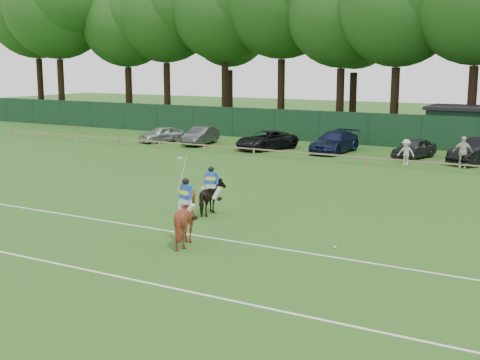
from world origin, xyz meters
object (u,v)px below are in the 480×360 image
Objects in this scene: spectator_mid at (463,152)px; sedan_silver at (162,134)px; horse_dark at (211,198)px; hatch_grey at (414,148)px; spectator_left at (406,152)px; sedan_navy at (335,142)px; suv_black at (266,140)px; estate_black at (480,151)px; polo_ball at (335,247)px; horse_chestnut at (186,219)px; sedan_grey at (200,136)px.

sedan_silver is at bearing 162.13° from spectator_mid.
horse_dark is 20.41m from hatch_grey.
spectator_left is (3.42, 17.13, 0.07)m from horse_dark.
suv_black is at bearing -165.32° from sedan_navy.
estate_black is (23.88, 1.07, 0.16)m from sedan_silver.
spectator_mid reaches higher than hatch_grey.
sedan_navy is 1.33× the size of hatch_grey.
sedan_navy is at bearing 25.70° from sedan_silver.
horse_dark reaches higher than hatch_grey.
polo_ball is (13.67, -21.14, -0.63)m from suv_black.
estate_black is at bearing 23.11° from sedan_silver.
spectator_mid is at bearing 17.59° from sedan_silver.
sedan_navy is (-2.46, 20.09, 0.02)m from horse_dark.
estate_black is at bearing -123.25° from horse_dark.
estate_black is at bearing 11.22° from hatch_grey.
horse_dark is at bearing 161.96° from polo_ball.
estate_black reaches higher than hatch_grey.
horse_dark is 4.43m from horse_chestnut.
horse_dark reaches higher than sedan_grey.
spectator_mid reaches higher than estate_black.
horse_chestnut is 21.35m from spectator_left.
spectator_left is 0.83× the size of spectator_mid.
spectator_mid is at bearing -20.52° from hatch_grey.
hatch_grey is (5.59, 0.07, -0.08)m from sedan_navy.
polo_ball is (22.91, -20.88, -0.59)m from sedan_silver.
suv_black is 53.90× the size of polo_ball.
estate_black is 2.50× the size of spectator_mid.
sedan_silver is 3.59m from sedan_grey.
horse_chestnut is at bearing -48.88° from suv_black.
sedan_navy reaches higher than sedan_grey.
spectator_left is (-3.88, -2.76, 0.00)m from estate_black.
sedan_grey is at bearing 23.16° from sedan_silver.
suv_black is (5.66, 0.10, -0.01)m from sedan_grey.
hatch_grey is at bearing 24.46° from sedan_silver.
horse_chestnut is 0.38× the size of suv_black.
suv_black is 10.94m from spectator_left.
spectator_mid is at bearing 88.93° from polo_ball.
estate_black reaches higher than sedan_grey.
horse_chestnut reaches higher than polo_ball.
suv_black is 0.95× the size of sedan_navy.
horse_chestnut is 22.35m from spectator_mid.
polo_ball is (8.79, -22.15, -0.70)m from sedan_navy.
spectator_mid is at bearing -80.41° from horse_chestnut.
suv_black reaches higher than hatch_grey.
horse_dark is at bearing -125.74° from spectator_mid.
horse_chestnut is at bearing -66.64° from sedan_grey.
horse_dark is at bearing -64.47° from sedan_grey.
horse_dark is at bearing -28.07° from sedan_silver.
sedan_grey is 1.07× the size of hatch_grey.
sedan_silver is 0.77× the size of suv_black.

